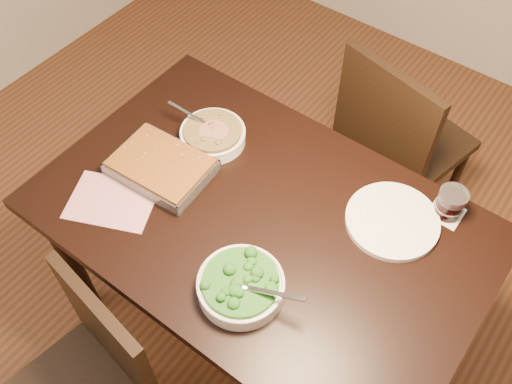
{
  "coord_description": "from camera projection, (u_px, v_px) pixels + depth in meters",
  "views": [
    {
      "loc": [
        0.6,
        -0.82,
        2.22
      ],
      "look_at": [
        -0.05,
        0.04,
        0.8
      ],
      "focal_mm": 40.0,
      "sensor_mm": 36.0,
      "label": 1
    }
  ],
  "objects": [
    {
      "name": "dinner_plate",
      "position": [
        392.0,
        221.0,
        1.76
      ],
      "size": [
        0.29,
        0.29,
        0.02
      ],
      "primitive_type": "cylinder",
      "color": "white",
      "rests_on": "table"
    },
    {
      "name": "table",
      "position": [
        261.0,
        233.0,
        1.86
      ],
      "size": [
        1.4,
        0.9,
        0.75
      ],
      "color": "black",
      "rests_on": "ground"
    },
    {
      "name": "magazine_a",
      "position": [
        112.0,
        201.0,
        1.82
      ],
      "size": [
        0.33,
        0.29,
        0.01
      ],
      "primitive_type": "cube",
      "rotation": [
        0.0,
        0.0,
        0.42
      ],
      "color": "#C63856",
      "rests_on": "table"
    },
    {
      "name": "broccoli_bowl",
      "position": [
        241.0,
        286.0,
        1.6
      ],
      "size": [
        0.28,
        0.25,
        0.1
      ],
      "color": "white",
      "rests_on": "table"
    },
    {
      "name": "stew_bowl",
      "position": [
        213.0,
        135.0,
        1.95
      ],
      "size": [
        0.25,
        0.23,
        0.09
      ],
      "color": "white",
      "rests_on": "table"
    },
    {
      "name": "chair_far",
      "position": [
        395.0,
        139.0,
        2.29
      ],
      "size": [
        0.52,
        0.52,
        0.93
      ],
      "rotation": [
        0.0,
        0.0,
        2.92
      ],
      "color": "black",
      "rests_on": "ground"
    },
    {
      "name": "chair_near",
      "position": [
        91.0,
        378.0,
        1.75
      ],
      "size": [
        0.46,
        0.46,
        0.86
      ],
      "rotation": [
        0.0,
        0.0,
        -0.15
      ],
      "color": "black",
      "rests_on": "ground"
    },
    {
      "name": "wine_tumbler",
      "position": [
        451.0,
        203.0,
        1.75
      ],
      "size": [
        0.09,
        0.09,
        0.1
      ],
      "color": "black",
      "rests_on": "coaster"
    },
    {
      "name": "ground",
      "position": [
        260.0,
        318.0,
        2.38
      ],
      "size": [
        4.0,
        4.0,
        0.0
      ],
      "primitive_type": "plane",
      "color": "#4E2816",
      "rests_on": "ground"
    },
    {
      "name": "coaster",
      "position": [
        446.0,
        213.0,
        1.79
      ],
      "size": [
        0.1,
        0.1,
        0.0
      ],
      "primitive_type": "cube",
      "color": "white",
      "rests_on": "table"
    },
    {
      "name": "baking_dish",
      "position": [
        161.0,
        167.0,
        1.87
      ],
      "size": [
        0.33,
        0.25,
        0.06
      ],
      "rotation": [
        0.0,
        0.0,
        0.07
      ],
      "color": "silver",
      "rests_on": "table"
    }
  ]
}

